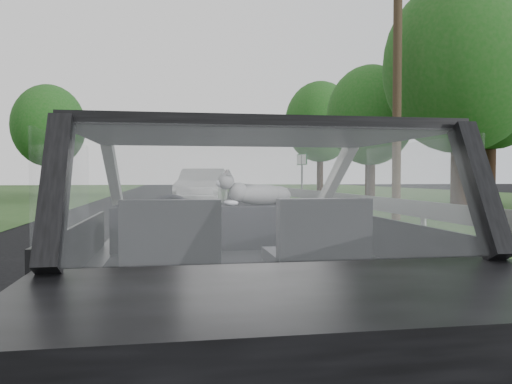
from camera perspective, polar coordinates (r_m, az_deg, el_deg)
name	(u,v)px	position (r m, az deg, el deg)	size (l,w,h in m)	color
ground	(239,378)	(3.19, -1.94, -20.43)	(140.00, 140.00, 0.00)	black
subject_car	(239,257)	(2.99, -1.95, -7.47)	(1.80, 4.00, 1.45)	black
dashboard	(227,226)	(3.59, -3.30, -3.91)	(1.58, 0.45, 0.30)	black
driver_seat	(171,239)	(2.66, -9.72, -5.30)	(0.50, 0.72, 0.42)	black
passenger_seat	(318,236)	(2.77, 7.11, -4.98)	(0.50, 0.72, 0.42)	black
steering_wheel	(171,221)	(3.27, -9.72, -3.26)	(0.36, 0.36, 0.04)	black
cat	(261,193)	(3.60, 0.58, -0.16)	(0.57, 0.18, 0.26)	gray
guardrail	(346,199)	(13.77, 10.26, -0.84)	(0.05, 90.00, 0.32)	gray
other_car	(203,188)	(19.41, -6.11, 0.46)	(1.81, 4.60, 1.51)	#BBBBBB
highway_sign	(302,177)	(25.46, 5.27, 1.72)	(0.09, 0.94, 2.35)	#145C22
utility_pole	(397,86)	(14.47, 15.83, 11.57)	(0.24, 0.24, 7.36)	black
tree_0	(460,100)	(16.70, 22.28, 9.67)	(4.66, 4.66, 7.06)	#164D13
tree_1	(490,102)	(22.61, 25.16, 9.30)	(5.58, 5.58, 8.45)	#164D13
tree_2	(370,135)	(25.32, 12.94, 6.36)	(4.27, 4.27, 6.48)	#164D13
tree_3	(320,138)	(42.39, 7.34, 6.17)	(5.87, 5.87, 8.90)	#164D13
tree_6	(49,142)	(33.17, -22.59, 5.30)	(4.37, 4.37, 6.62)	#164D13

